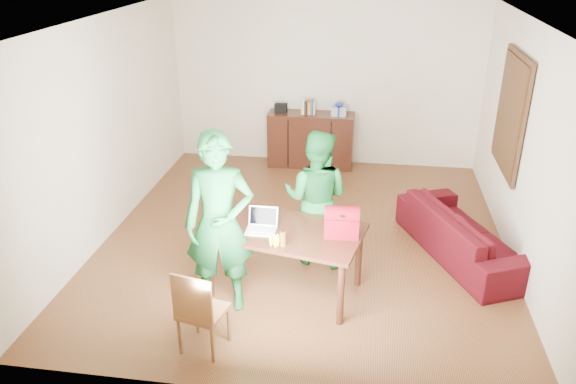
% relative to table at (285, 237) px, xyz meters
% --- Properties ---
extents(room, '(5.20, 5.70, 2.90)m').
position_rel_table_xyz_m(room, '(0.07, 1.33, 0.65)').
color(room, '#432010').
rests_on(room, ground).
extents(table, '(1.74, 1.20, 0.75)m').
position_rel_table_xyz_m(table, '(0.00, 0.00, 0.00)').
color(table, black).
rests_on(table, ground).
extents(chair, '(0.47, 0.46, 0.87)m').
position_rel_table_xyz_m(chair, '(-0.61, -1.06, -0.40)').
color(chair, brown).
rests_on(chair, ground).
extents(person_near, '(0.76, 0.56, 1.90)m').
position_rel_table_xyz_m(person_near, '(-0.60, -0.36, 0.30)').
color(person_near, '#125524').
rests_on(person_near, ground).
extents(person_far, '(0.87, 0.73, 1.61)m').
position_rel_table_xyz_m(person_far, '(0.25, 0.70, 0.15)').
color(person_far, '#166528').
rests_on(person_far, ground).
extents(laptop, '(0.31, 0.22, 0.22)m').
position_rel_table_xyz_m(laptop, '(-0.24, -0.08, 0.14)').
color(laptop, white).
rests_on(laptop, table).
extents(bananas, '(0.16, 0.12, 0.05)m').
position_rel_table_xyz_m(bananas, '(-0.05, -0.36, 0.12)').
color(bananas, yellow).
rests_on(bananas, table).
extents(bottle, '(0.08, 0.08, 0.18)m').
position_rel_table_xyz_m(bottle, '(0.03, -0.34, 0.18)').
color(bottle, '#593D14').
rests_on(bottle, table).
extents(red_bag, '(0.36, 0.22, 0.26)m').
position_rel_table_xyz_m(red_bag, '(0.59, -0.04, 0.22)').
color(red_bag, maroon).
rests_on(red_bag, table).
extents(sofa, '(1.57, 2.16, 0.59)m').
position_rel_table_xyz_m(sofa, '(2.01, 1.06, -0.36)').
color(sofa, '#3D0908').
rests_on(sofa, ground).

